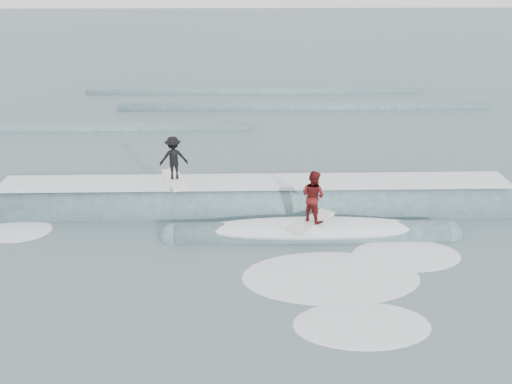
{
  "coord_description": "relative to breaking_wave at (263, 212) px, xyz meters",
  "views": [
    {
      "loc": [
        -0.41,
        -14.86,
        8.74
      ],
      "look_at": [
        0.0,
        2.97,
        1.1
      ],
      "focal_mm": 40.0,
      "sensor_mm": 36.0,
      "label": 1
    }
  ],
  "objects": [
    {
      "name": "surfer_red",
      "position": [
        1.53,
        -1.87,
        1.31
      ],
      "size": [
        1.69,
        1.9,
        1.81
      ],
      "color": "silver",
      "rests_on": "ground"
    },
    {
      "name": "breaking_wave",
      "position": [
        0.0,
        0.0,
        0.0
      ],
      "size": [
        20.92,
        3.84,
        2.13
      ],
      "color": "#3B5863",
      "rests_on": "ground"
    },
    {
      "name": "whitewater",
      "position": [
        1.27,
        -4.25,
        -0.05
      ],
      "size": [
        15.03,
        7.13,
        0.1
      ],
      "color": "white",
      "rests_on": "ground"
    },
    {
      "name": "ground",
      "position": [
        -0.27,
        -3.64,
        -0.05
      ],
      "size": [
        160.0,
        160.0,
        0.0
      ],
      "primitive_type": "plane",
      "color": "#415760",
      "rests_on": "ground"
    },
    {
      "name": "surfer_black",
      "position": [
        -3.14,
        0.33,
        1.86
      ],
      "size": [
        1.17,
        2.07,
        1.64
      ],
      "color": "white",
      "rests_on": "ground"
    },
    {
      "name": "far_swells",
      "position": [
        -2.38,
        14.01,
        -0.05
      ],
      "size": [
        36.26,
        8.65,
        0.8
      ],
      "color": "#3B5863",
      "rests_on": "ground"
    }
  ]
}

